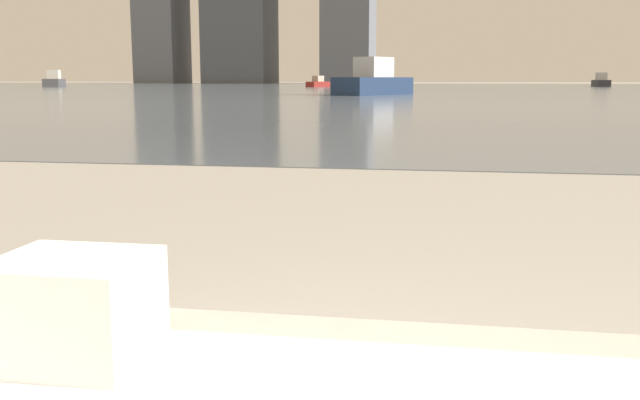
% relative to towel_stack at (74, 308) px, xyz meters
% --- Properties ---
extents(towel_stack, '(0.23, 0.21, 0.16)m').
position_rel_towel_stack_xyz_m(towel_stack, '(0.00, 0.00, 0.00)').
color(towel_stack, white).
rests_on(towel_stack, bathtub).
extents(harbor_water, '(180.00, 110.00, 0.01)m').
position_rel_towel_stack_xyz_m(harbor_water, '(0.13, 61.24, -0.57)').
color(harbor_water, slate).
rests_on(harbor_water, ground_plane).
extents(harbor_boat_0, '(2.17, 3.17, 1.13)m').
position_rel_towel_stack_xyz_m(harbor_boat_0, '(-12.32, 72.17, -0.17)').
color(harbor_boat_0, maroon).
rests_on(harbor_boat_0, harbor_water).
extents(harbor_boat_2, '(3.07, 4.88, 1.73)m').
position_rel_towel_stack_xyz_m(harbor_boat_2, '(-40.05, 69.19, 0.04)').
color(harbor_boat_2, '#4C4C51').
rests_on(harbor_boat_2, harbor_water).
extents(harbor_boat_3, '(1.42, 3.94, 1.47)m').
position_rel_towel_stack_xyz_m(harbor_boat_3, '(16.99, 80.04, -0.05)').
color(harbor_boat_3, '#2D2D33').
rests_on(harbor_boat_3, harbor_water).
extents(harbor_boat_4, '(4.14, 5.63, 2.02)m').
position_rel_towel_stack_xyz_m(harbor_boat_4, '(-3.27, 38.21, 0.14)').
color(harbor_boat_4, navy).
rests_on(harbor_boat_4, harbor_water).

